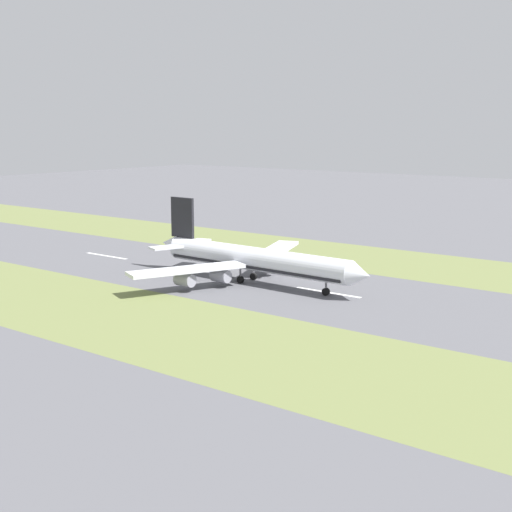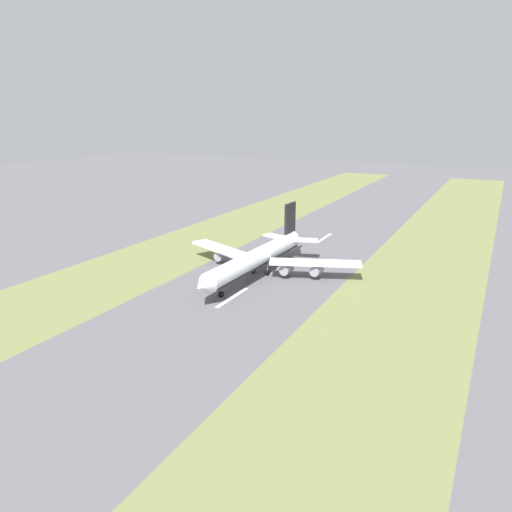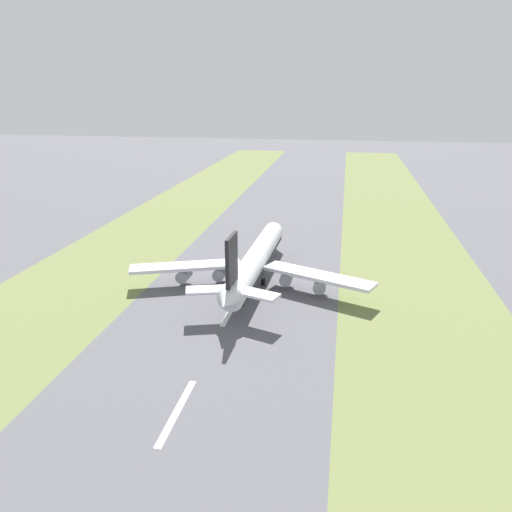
{
  "view_description": "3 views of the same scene",
  "coord_description": "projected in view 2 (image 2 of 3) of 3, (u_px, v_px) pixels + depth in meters",
  "views": [
    {
      "loc": [
        142.63,
        111.31,
        39.37
      ],
      "look_at": [
        2.43,
        3.33,
        7.0
      ],
      "focal_mm": 50.0,
      "sensor_mm": 36.0,
      "label": 1
    },
    {
      "loc": [
        -66.5,
        140.72,
        50.86
      ],
      "look_at": [
        2.43,
        3.33,
        7.0
      ],
      "focal_mm": 35.0,
      "sensor_mm": 36.0,
      "label": 2
    },
    {
      "loc": [
        24.79,
        -122.19,
        49.98
      ],
      "look_at": [
        2.43,
        3.33,
        7.0
      ],
      "focal_mm": 35.0,
      "sensor_mm": 36.0,
      "label": 3
    }
  ],
  "objects": [
    {
      "name": "grass_median_west",
      "position": [
        408.0,
        297.0,
        144.17
      ],
      "size": [
        40.0,
        600.0,
        0.01
      ],
      "primitive_type": "cube",
      "color": "olive",
      "rests_on": "ground"
    },
    {
      "name": "ground_plane",
      "position": [
        267.0,
        275.0,
        163.58
      ],
      "size": [
        800.0,
        800.0,
        0.0
      ],
      "primitive_type": "plane",
      "color": "#56565B"
    },
    {
      "name": "centreline_dash_near",
      "position": [
        324.0,
        238.0,
        212.28
      ],
      "size": [
        1.2,
        18.0,
        0.01
      ],
      "primitive_type": "cube",
      "color": "silver",
      "rests_on": "ground"
    },
    {
      "name": "centreline_dash_far",
      "position": [
        232.0,
        297.0,
        143.52
      ],
      "size": [
        1.2,
        18.0,
        0.01
      ],
      "primitive_type": "cube",
      "color": "silver",
      "rests_on": "ground"
    },
    {
      "name": "centreline_dash_mid",
      "position": [
        287.0,
        262.0,
        177.9
      ],
      "size": [
        1.2,
        18.0,
        0.01
      ],
      "primitive_type": "cube",
      "color": "silver",
      "rests_on": "ground"
    },
    {
      "name": "airplane_main_jet",
      "position": [
        259.0,
        257.0,
        161.73
      ],
      "size": [
        64.11,
        67.13,
        20.2
      ],
      "color": "silver",
      "rests_on": "ground"
    },
    {
      "name": "grass_median_east",
      "position": [
        157.0,
        258.0,
        182.98
      ],
      "size": [
        40.0,
        600.0,
        0.01
      ],
      "primitive_type": "cube",
      "color": "olive",
      "rests_on": "ground"
    }
  ]
}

